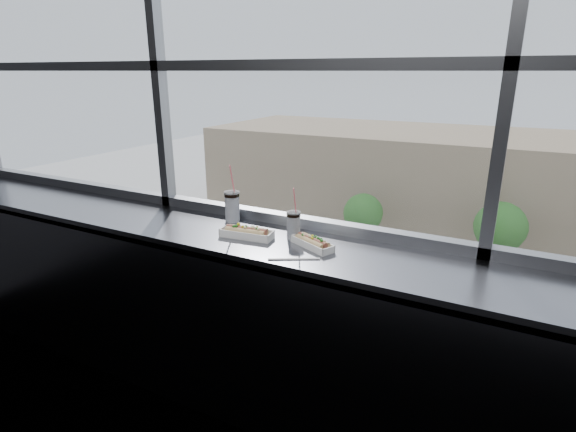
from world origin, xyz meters
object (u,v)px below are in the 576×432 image
at_px(loose_straw, 294,259).
at_px(soda_cup_left, 232,205).
at_px(car_near_b, 296,314).
at_px(car_near_a, 191,287).
at_px(wrapper, 227,229).
at_px(car_near_c, 495,365).
at_px(car_far_b, 544,294).
at_px(tree_left, 363,213).
at_px(car_far_a, 309,251).
at_px(hotdog_tray_right, 312,242).
at_px(soda_cup_right, 294,224).
at_px(tree_center, 500,227).
at_px(pedestrian_c, 561,279).
at_px(hotdog_tray_left, 247,232).

bearing_deg(loose_straw, soda_cup_left, 120.02).
distance_m(soda_cup_left, car_near_b, 20.99).
relative_size(car_near_b, car_near_a, 1.03).
distance_m(wrapper, car_near_c, 19.68).
distance_m(soda_cup_left, car_far_b, 26.76).
xyz_separation_m(loose_straw, tree_left, (-8.66, 28.46, -9.04)).
height_order(car_far_b, car_near_a, car_far_b).
bearing_deg(car_far_a, hotdog_tray_right, -154.07).
xyz_separation_m(soda_cup_right, car_near_a, (-14.85, 16.20, -11.15)).
bearing_deg(tree_left, tree_center, 0.00).
bearing_deg(car_near_b, loose_straw, -152.10).
bearing_deg(car_far_b, car_far_a, 82.24).
bearing_deg(wrapper, tree_left, 106.05).
height_order(car_near_c, pedestrian_c, car_near_c).
height_order(car_near_a, tree_left, tree_left).
height_order(loose_straw, pedestrian_c, loose_straw).
distance_m(hotdog_tray_left, car_near_b, 21.19).
relative_size(wrapper, tree_left, 0.02).
bearing_deg(car_near_a, hotdog_tray_left, -141.28).
bearing_deg(tree_center, car_near_b, -125.69).
relative_size(wrapper, car_near_b, 0.01).
bearing_deg(tree_left, car_near_b, -87.65).
distance_m(loose_straw, car_near_c, 19.79).
bearing_deg(car_near_a, car_near_b, -93.14).
bearing_deg(car_near_b, car_far_a, 21.66).
bearing_deg(tree_center, wrapper, -91.99).
relative_size(tree_left, tree_center, 0.88).
bearing_deg(tree_center, loose_straw, -90.92).
xyz_separation_m(wrapper, car_near_c, (1.75, 16.27, -10.93)).
bearing_deg(tree_left, car_far_b, -18.65).
bearing_deg(car_far_b, car_near_b, 117.40).
bearing_deg(car_far_a, pedestrian_c, -77.77).
relative_size(car_near_a, tree_center, 1.15).
distance_m(car_near_c, car_near_a, 16.21).
xyz_separation_m(hotdog_tray_left, soda_cup_right, (0.24, 0.10, 0.05)).
bearing_deg(tree_center, hotdog_tray_left, -91.67).
height_order(hotdog_tray_right, soda_cup_right, soda_cup_right).
bearing_deg(car_near_b, car_far_b, -53.32).
height_order(loose_straw, tree_center, loose_straw).
relative_size(loose_straw, car_near_a, 0.04).
height_order(hotdog_tray_right, car_far_b, hotdog_tray_right).
xyz_separation_m(car_near_c, car_near_b, (-9.39, 0.00, -0.11)).
bearing_deg(car_near_c, hotdog_tray_right, 170.14).
height_order(car_near_a, pedestrian_c, pedestrian_c).
xyz_separation_m(soda_cup_right, pedestrian_c, (4.28, 27.14, -11.07)).
bearing_deg(soda_cup_left, pedestrian_c, 80.04).
distance_m(hotdog_tray_left, tree_center, 29.62).
xyz_separation_m(hotdog_tray_right, pedestrian_c, (4.14, 27.21, -11.01)).
xyz_separation_m(car_near_b, pedestrian_c, (12.32, 10.93, 0.04)).
bearing_deg(pedestrian_c, soda_cup_left, -9.96).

